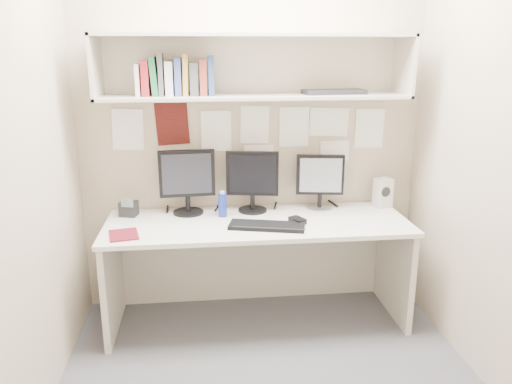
{
  "coord_description": "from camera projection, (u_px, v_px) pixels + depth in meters",
  "views": [
    {
      "loc": [
        -0.36,
        -2.46,
        1.81
      ],
      "look_at": [
        -0.04,
        0.35,
        1.01
      ],
      "focal_mm": 35.0,
      "sensor_mm": 36.0,
      "label": 1
    }
  ],
  "objects": [
    {
      "name": "floor",
      "position": [
        270.0,
        376.0,
        2.89
      ],
      "size": [
        2.4,
        2.0,
        0.01
      ],
      "primitive_type": "cube",
      "color": "#49494E",
      "rests_on": "ground"
    },
    {
      "name": "wall_back",
      "position": [
        252.0,
        127.0,
        3.49
      ],
      "size": [
        2.4,
        0.02,
        2.6
      ],
      "primitive_type": "cube",
      "color": "tan",
      "rests_on": "ground"
    },
    {
      "name": "wall_front",
      "position": [
        317.0,
        219.0,
        1.58
      ],
      "size": [
        2.4,
        0.02,
        2.6
      ],
      "primitive_type": "cube",
      "color": "tan",
      "rests_on": "ground"
    },
    {
      "name": "wall_left",
      "position": [
        26.0,
        162.0,
        2.41
      ],
      "size": [
        0.02,
        2.0,
        2.6
      ],
      "primitive_type": "cube",
      "color": "tan",
      "rests_on": "ground"
    },
    {
      "name": "wall_right",
      "position": [
        494.0,
        151.0,
        2.66
      ],
      "size": [
        0.02,
        2.0,
        2.6
      ],
      "primitive_type": "cube",
      "color": "tan",
      "rests_on": "ground"
    },
    {
      "name": "desk",
      "position": [
        257.0,
        271.0,
        3.41
      ],
      "size": [
        2.0,
        0.7,
        0.73
      ],
      "color": "silver",
      "rests_on": "floor"
    },
    {
      "name": "overhead_hutch",
      "position": [
        254.0,
        66.0,
        3.24
      ],
      "size": [
        2.0,
        0.38,
        0.4
      ],
      "color": "beige",
      "rests_on": "wall_back"
    },
    {
      "name": "pinned_papers",
      "position": [
        252.0,
        135.0,
        3.5
      ],
      "size": [
        1.92,
        0.01,
        0.48
      ],
      "primitive_type": null,
      "color": "white",
      "rests_on": "wall_back"
    },
    {
      "name": "monitor_left",
      "position": [
        187.0,
        179.0,
        3.4
      ],
      "size": [
        0.38,
        0.21,
        0.44
      ],
      "rotation": [
        0.0,
        0.0,
        0.07
      ],
      "color": "black",
      "rests_on": "desk"
    },
    {
      "name": "monitor_center",
      "position": [
        252.0,
        178.0,
        3.45
      ],
      "size": [
        0.36,
        0.2,
        0.42
      ],
      "rotation": [
        0.0,
        0.0,
        -0.18
      ],
      "color": "black",
      "rests_on": "desk"
    },
    {
      "name": "monitor_right",
      "position": [
        320.0,
        179.0,
        3.51
      ],
      "size": [
        0.34,
        0.18,
        0.39
      ],
      "rotation": [
        0.0,
        0.0,
        -0.15
      ],
      "color": "#A5A5AA",
      "rests_on": "desk"
    },
    {
      "name": "keyboard",
      "position": [
        267.0,
        226.0,
        3.17
      ],
      "size": [
        0.51,
        0.28,
        0.02
      ],
      "primitive_type": "cube",
      "rotation": [
        0.0,
        0.0,
        -0.25
      ],
      "color": "black",
      "rests_on": "desk"
    },
    {
      "name": "mouse",
      "position": [
        297.0,
        220.0,
        3.26
      ],
      "size": [
        0.11,
        0.13,
        0.03
      ],
      "primitive_type": "cube",
      "rotation": [
        0.0,
        0.0,
        0.48
      ],
      "color": "black",
      "rests_on": "desk"
    },
    {
      "name": "speaker",
      "position": [
        383.0,
        193.0,
        3.58
      ],
      "size": [
        0.13,
        0.13,
        0.21
      ],
      "rotation": [
        0.0,
        0.0,
        0.29
      ],
      "color": "#BBBAB6",
      "rests_on": "desk"
    },
    {
      "name": "blue_bottle",
      "position": [
        222.0,
        205.0,
        3.37
      ],
      "size": [
        0.06,
        0.06,
        0.18
      ],
      "color": "navy",
      "rests_on": "desk"
    },
    {
      "name": "maroon_notebook",
      "position": [
        124.0,
        235.0,
        3.04
      ],
      "size": [
        0.21,
        0.23,
        0.01
      ],
      "primitive_type": "cube",
      "rotation": [
        0.0,
        0.0,
        0.21
      ],
      "color": "maroon",
      "rests_on": "desk"
    },
    {
      "name": "desk_phone",
      "position": [
        129.0,
        208.0,
        3.39
      ],
      "size": [
        0.13,
        0.12,
        0.13
      ],
      "rotation": [
        0.0,
        0.0,
        -0.27
      ],
      "color": "black",
      "rests_on": "desk"
    },
    {
      "name": "book_stack",
      "position": [
        176.0,
        77.0,
        3.16
      ],
      "size": [
        0.49,
        0.16,
        0.26
      ],
      "color": "silver",
      "rests_on": "overhead_hutch"
    },
    {
      "name": "hutch_tray",
      "position": [
        334.0,
        92.0,
        3.31
      ],
      "size": [
        0.43,
        0.21,
        0.03
      ],
      "primitive_type": "cube",
      "rotation": [
        0.0,
        0.0,
        0.12
      ],
      "color": "black",
      "rests_on": "overhead_hutch"
    }
  ]
}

